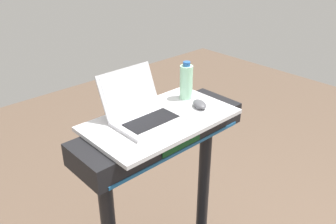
{
  "coord_description": "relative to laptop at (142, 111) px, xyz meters",
  "views": [
    {
      "loc": [
        -1.0,
        -0.43,
        2.0
      ],
      "look_at": [
        0.0,
        0.65,
        1.26
      ],
      "focal_mm": 38.24,
      "sensor_mm": 36.0,
      "label": 1
    }
  ],
  "objects": [
    {
      "name": "desk_board",
      "position": [
        0.07,
        -0.05,
        -0.06
      ],
      "size": [
        0.72,
        0.41,
        0.02
      ],
      "primitive_type": "cube",
      "color": "silver",
      "rests_on": "treadmill_base"
    },
    {
      "name": "laptop",
      "position": [
        0.0,
        0.0,
        0.0
      ],
      "size": [
        0.31,
        0.3,
        0.22
      ],
      "rotation": [
        0.0,
        0.0,
        0.06
      ],
      "color": "#B7B7BC",
      "rests_on": "desk_board"
    },
    {
      "name": "computer_mouse",
      "position": [
        0.29,
        -0.09,
        -0.03
      ],
      "size": [
        0.1,
        0.12,
        0.03
      ],
      "primitive_type": "ellipsoid",
      "rotation": [
        0.0,
        0.0,
        -0.43
      ],
      "color": "#4C4C51",
      "rests_on": "desk_board"
    },
    {
      "name": "water_bottle",
      "position": [
        0.32,
        0.03,
        0.05
      ],
      "size": [
        0.07,
        0.07,
        0.2
      ],
      "color": "#9EDBB2",
      "rests_on": "desk_board"
    }
  ]
}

